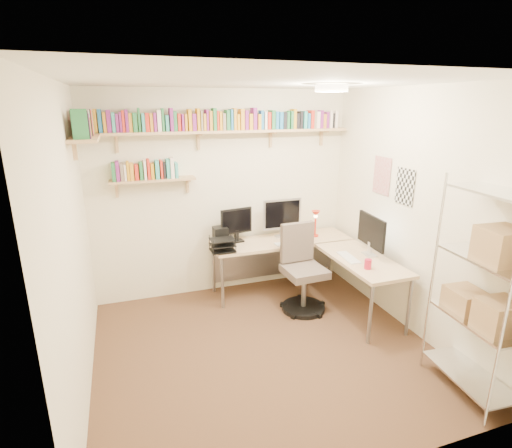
% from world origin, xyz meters
% --- Properties ---
extents(ground, '(3.20, 3.20, 0.00)m').
position_xyz_m(ground, '(0.00, 0.00, 0.00)').
color(ground, '#4B3020').
rests_on(ground, ground).
extents(room_shell, '(3.24, 3.04, 2.52)m').
position_xyz_m(room_shell, '(0.00, 0.00, 1.55)').
color(room_shell, '#EFE4C2').
rests_on(room_shell, ground).
extents(wall_shelves, '(3.12, 1.09, 0.80)m').
position_xyz_m(wall_shelves, '(-0.43, 1.29, 2.03)').
color(wall_shelves, '#DEB67D').
rests_on(wall_shelves, ground).
extents(corner_desk, '(1.83, 1.74, 1.19)m').
position_xyz_m(corner_desk, '(0.69, 0.96, 0.68)').
color(corner_desk, '#D1B787').
rests_on(corner_desk, ground).
extents(office_chair, '(0.53, 0.54, 1.01)m').
position_xyz_m(office_chair, '(0.70, 0.66, 0.42)').
color(office_chair, black).
rests_on(office_chair, ground).
extents(wire_rack, '(0.45, 0.81, 1.80)m').
position_xyz_m(wire_rack, '(1.42, -1.13, 0.98)').
color(wire_rack, silver).
rests_on(wire_rack, ground).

